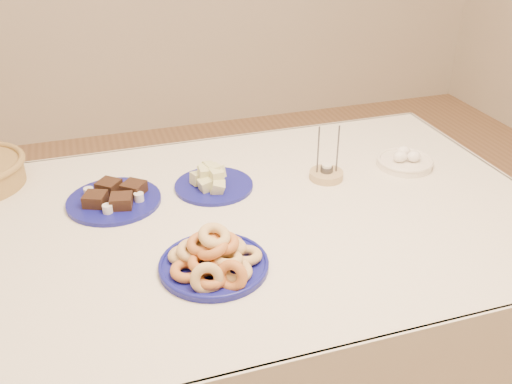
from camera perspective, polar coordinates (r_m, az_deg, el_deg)
dining_table at (r=1.67m, az=-0.53°, el=-5.38°), size 1.71×1.11×0.75m
donut_platter at (r=1.39m, az=-4.24°, el=-6.63°), size 0.33×0.33×0.12m
melon_plate at (r=1.74m, az=-4.39°, el=1.08°), size 0.31×0.31×0.08m
brownie_plate at (r=1.71m, az=-13.99°, el=-0.62°), size 0.34×0.34×0.05m
candle_holder at (r=1.81m, az=7.05°, el=1.82°), size 0.13×0.13×0.18m
egg_bowl at (r=1.93m, az=14.66°, el=3.03°), size 0.19×0.19×0.06m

